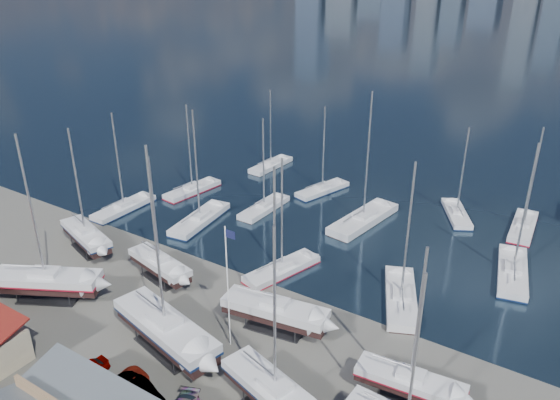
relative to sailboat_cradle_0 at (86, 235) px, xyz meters
The scene contains 24 objects.
ground 23.31m from the sailboat_cradle_0, 10.19° to the right, with size 1400.00×1400.00×0.00m, color #605E59.
sailboat_cradle_0 is the anchor object (origin of this frame).
sailboat_cradle_1 10.22m from the sailboat_cradle_0, 61.76° to the right, with size 11.45×8.09×18.08m.
sailboat_cradle_2 12.16m from the sailboat_cradle_0, ahead, with size 9.17×4.28×14.55m.
sailboat_cradle_3 22.46m from the sailboat_cradle_0, 21.47° to the right, with size 12.86×6.15×19.73m.
sailboat_cradle_4 27.59m from the sailboat_cradle_0, ahead, with size 10.64×4.37×16.79m.
sailboat_cradle_5 34.74m from the sailboat_cradle_0, 15.56° to the right, with size 10.77×5.67×16.70m.
sailboat_cradle_6 41.90m from the sailboat_cradle_0, ahead, with size 8.98×3.21×14.35m.
sailboat_moored_0 11.36m from the sailboat_cradle_0, 114.95° to the left, with size 2.82×9.92×14.82m.
sailboat_moored_1 20.33m from the sailboat_cradle_0, 92.43° to the left, with size 3.91×9.78×14.22m.
sailboat_moored_2 35.55m from the sailboat_cradle_0, 84.58° to the left, with size 3.14×9.32×13.86m.
sailboat_moored_3 14.80m from the sailboat_cradle_0, 62.75° to the left, with size 4.41×11.22×16.33m.
sailboat_moored_4 24.08m from the sailboat_cradle_0, 60.47° to the left, with size 2.78×9.32×14.00m.
sailboat_moored_5 34.69m from the sailboat_cradle_0, 63.12° to the left, with size 5.14×9.65×13.90m.
sailboat_moored_6 24.33m from the sailboat_cradle_0, 20.37° to the left, with size 5.30×10.08×14.52m.
sailboat_moored_7 35.48m from the sailboat_cradle_0, 44.59° to the left, with size 5.21×12.80×18.77m.
sailboat_moored_8 48.69m from the sailboat_cradle_0, 43.67° to the left, with size 6.45×9.03×13.34m.
sailboat_moored_9 37.69m from the sailboat_cradle_0, 16.03° to the left, with size 7.09×11.10×16.30m.
sailboat_moored_10 49.99m from the sailboat_cradle_0, 26.05° to the left, with size 5.23×11.41×16.48m.
sailboat_moored_11 55.63m from the sailboat_cradle_0, 38.20° to the left, with size 3.37×9.94×14.63m.
car_a 23.18m from the sailboat_cradle_0, 40.01° to the right, with size 1.69×4.20×1.43m, color gray.
car_b 27.48m from the sailboat_cradle_0, 30.44° to the right, with size 1.57×4.49×1.48m, color gray.
car_c 26.11m from the sailboat_cradle_0, 34.59° to the right, with size 2.46×5.34×1.49m, color gray.
flagpole 26.36m from the sailboat_cradle_0, 10.15° to the right, with size 1.09×0.12×12.33m.
Camera 1 is at (28.36, -42.10, 33.32)m, focal length 35.00 mm.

